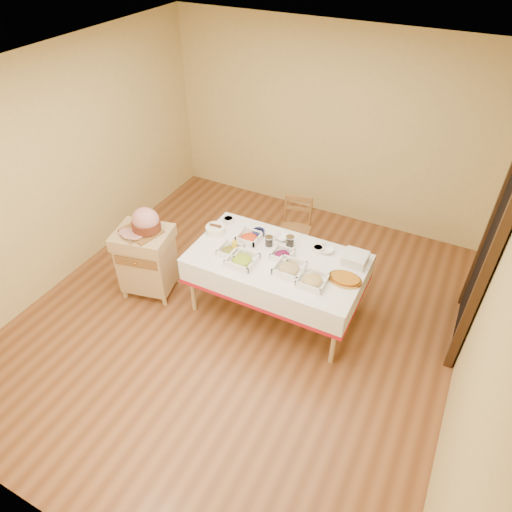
{
  "coord_description": "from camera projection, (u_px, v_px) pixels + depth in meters",
  "views": [
    {
      "loc": [
        1.78,
        -3.09,
        3.75
      ],
      "look_at": [
        0.1,
        0.2,
        0.78
      ],
      "focal_mm": 32.0,
      "sensor_mm": 36.0,
      "label": 1
    }
  ],
  "objects": [
    {
      "name": "plate_stack",
      "position": [
        355.0,
        259.0,
        4.66
      ],
      "size": [
        0.24,
        0.24,
        0.1
      ],
      "color": "white",
      "rests_on": "dining_table"
    },
    {
      "name": "bowl_small_imported",
      "position": [
        327.0,
        250.0,
        4.81
      ],
      "size": [
        0.19,
        0.19,
        0.05
      ],
      "primitive_type": "imported",
      "rotation": [
        0.0,
        0.0,
        0.19
      ],
      "color": "white",
      "rests_on": "dining_table"
    },
    {
      "name": "serving_dish_d",
      "position": [
        312.0,
        280.0,
        4.42
      ],
      "size": [
        0.27,
        0.27,
        0.1
      ],
      "color": "white",
      "rests_on": "dining_table"
    },
    {
      "name": "butcher_cart",
      "position": [
        147.0,
        258.0,
        5.18
      ],
      "size": [
        0.69,
        0.61,
        0.85
      ],
      "color": "tan",
      "rests_on": "ground"
    },
    {
      "name": "small_bowl_mid",
      "position": [
        258.0,
        232.0,
        5.04
      ],
      "size": [
        0.14,
        0.14,
        0.06
      ],
      "color": "navy",
      "rests_on": "dining_table"
    },
    {
      "name": "preserve_jar_left",
      "position": [
        269.0,
        241.0,
        4.88
      ],
      "size": [
        0.09,
        0.09,
        0.11
      ],
      "color": "silver",
      "rests_on": "dining_table"
    },
    {
      "name": "bread_basket",
      "position": [
        216.0,
        229.0,
        5.07
      ],
      "size": [
        0.22,
        0.22,
        0.1
      ],
      "color": "white",
      "rests_on": "dining_table"
    },
    {
      "name": "serving_dish_e",
      "position": [
        249.0,
        238.0,
        4.96
      ],
      "size": [
        0.25,
        0.24,
        0.11
      ],
      "color": "white",
      "rests_on": "dining_table"
    },
    {
      "name": "ham_on_board",
      "position": [
        145.0,
        222.0,
        4.89
      ],
      "size": [
        0.43,
        0.41,
        0.29
      ],
      "color": "brown",
      "rests_on": "butcher_cart"
    },
    {
      "name": "serving_dish_c",
      "position": [
        289.0,
        269.0,
        4.56
      ],
      "size": [
        0.28,
        0.28,
        0.11
      ],
      "color": "white",
      "rests_on": "dining_table"
    },
    {
      "name": "preserve_jar_right",
      "position": [
        290.0,
        241.0,
        4.88
      ],
      "size": [
        0.09,
        0.09,
        0.12
      ],
      "color": "silver",
      "rests_on": "dining_table"
    },
    {
      "name": "small_bowl_left",
      "position": [
        228.0,
        220.0,
        5.23
      ],
      "size": [
        0.13,
        0.13,
        0.06
      ],
      "color": "white",
      "rests_on": "dining_table"
    },
    {
      "name": "serving_dish_f",
      "position": [
        282.0,
        255.0,
        4.74
      ],
      "size": [
        0.22,
        0.21,
        0.1
      ],
      "color": "white",
      "rests_on": "dining_table"
    },
    {
      "name": "doorway",
      "position": [
        489.0,
        251.0,
        4.27
      ],
      "size": [
        0.09,
        1.1,
        2.2
      ],
      "color": "black",
      "rests_on": "ground"
    },
    {
      "name": "serving_dish_a",
      "position": [
        230.0,
        250.0,
        4.79
      ],
      "size": [
        0.23,
        0.23,
        0.1
      ],
      "color": "white",
      "rests_on": "dining_table"
    },
    {
      "name": "brass_platter",
      "position": [
        345.0,
        279.0,
        4.46
      ],
      "size": [
        0.34,
        0.24,
        0.04
      ],
      "color": "#B78133",
      "rests_on": "dining_table"
    },
    {
      "name": "mustard_bottle",
      "position": [
        235.0,
        246.0,
        4.78
      ],
      "size": [
        0.05,
        0.05,
        0.17
      ],
      "color": "gold",
      "rests_on": "dining_table"
    },
    {
      "name": "serving_dish_b",
      "position": [
        242.0,
        260.0,
        4.66
      ],
      "size": [
        0.28,
        0.28,
        0.11
      ],
      "color": "white",
      "rests_on": "dining_table"
    },
    {
      "name": "dining_chair",
      "position": [
        295.0,
        229.0,
        5.73
      ],
      "size": [
        0.44,
        0.43,
        0.83
      ],
      "color": "brown",
      "rests_on": "ground"
    },
    {
      "name": "dining_table",
      "position": [
        277.0,
        269.0,
        4.85
      ],
      "size": [
        1.82,
        1.02,
        0.76
      ],
      "color": "tan",
      "rests_on": "ground"
    },
    {
      "name": "small_bowl_right",
      "position": [
        318.0,
        249.0,
        4.81
      ],
      "size": [
        0.12,
        0.12,
        0.06
      ],
      "color": "white",
      "rests_on": "dining_table"
    },
    {
      "name": "bowl_white_imported",
      "position": [
        282.0,
        237.0,
        4.99
      ],
      "size": [
        0.2,
        0.2,
        0.04
      ],
      "primitive_type": "imported",
      "rotation": [
        0.0,
        0.0,
        -0.26
      ],
      "color": "white",
      "rests_on": "dining_table"
    },
    {
      "name": "room_shell",
      "position": [
        237.0,
        222.0,
        4.31
      ],
      "size": [
        5.0,
        5.0,
        5.0
      ],
      "color": "brown",
      "rests_on": "ground"
    }
  ]
}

